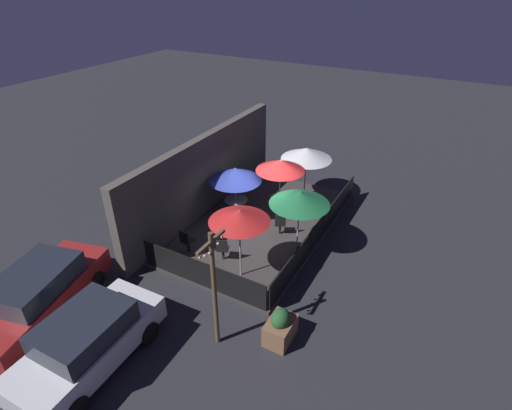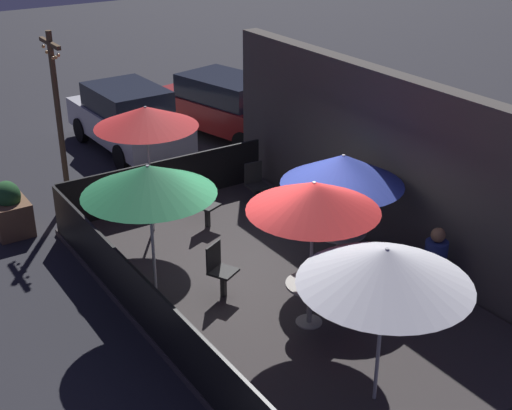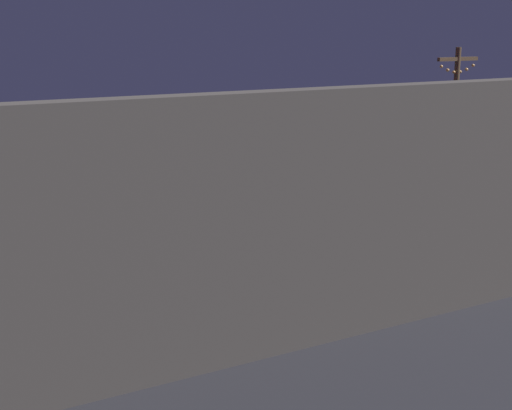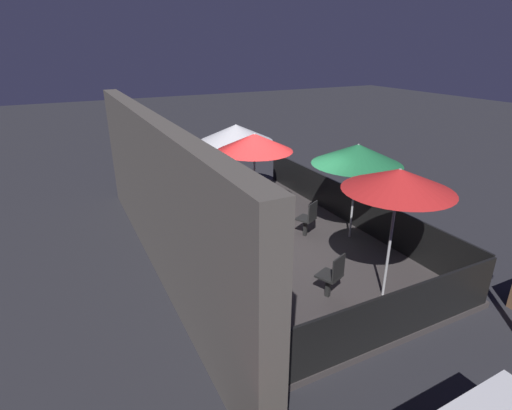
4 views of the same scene
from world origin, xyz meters
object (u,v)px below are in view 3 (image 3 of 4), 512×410
at_px(dining_table_1, 202,241).
at_px(light_post, 454,121).
at_px(patio_umbrella_3, 385,115).
at_px(patio_chair_2, 397,219).
at_px(dining_table_0, 304,252).
at_px(patio_umbrella_2, 76,160).
at_px(patio_chair_1, 257,222).
at_px(patio_umbrella_1, 200,144).
at_px(patio_chair_0, 459,235).
at_px(patron_0, 243,290).
at_px(planter_box, 376,183).
at_px(patio_umbrella_4, 256,127).
at_px(patio_umbrella_0, 306,171).

bearing_deg(dining_table_1, light_post, -167.98).
relative_size(patio_umbrella_3, patio_chair_2, 2.75).
bearing_deg(dining_table_0, patio_umbrella_2, -30.86).
height_order(dining_table_0, patio_chair_1, patio_chair_1).
relative_size(patio_umbrella_1, patio_chair_0, 2.55).
distance_m(patio_chair_2, patron_0, 4.62).
bearing_deg(patio_umbrella_3, planter_box, -126.59).
relative_size(patio_umbrella_4, light_post, 0.64).
xyz_separation_m(patio_umbrella_1, patio_umbrella_2, (1.87, -0.33, -0.13)).
bearing_deg(patio_umbrella_0, patio_umbrella_3, -146.40).
xyz_separation_m(dining_table_0, patio_chair_1, (-0.37, -2.17, -0.10)).
distance_m(dining_table_0, planter_box, 6.45).
height_order(patron_0, light_post, light_post).
height_order(patio_umbrella_4, patio_chair_0, patio_umbrella_4).
height_order(patio_umbrella_1, patio_umbrella_4, patio_umbrella_1).
height_order(patio_umbrella_3, light_post, light_post).
bearing_deg(patron_0, patio_umbrella_1, -54.55).
xyz_separation_m(patio_umbrella_1, patio_chair_2, (-3.80, 0.30, -1.65)).
distance_m(patio_umbrella_2, planter_box, 8.30).
xyz_separation_m(dining_table_0, light_post, (-5.68, -2.86, 1.31)).
height_order(patio_umbrella_4, patron_0, patio_umbrella_4).
bearing_deg(patio_umbrella_4, dining_table_1, 40.72).
height_order(patio_umbrella_2, dining_table_0, patio_umbrella_2).
relative_size(patio_chair_1, planter_box, 0.86).
height_order(patio_chair_0, patio_chair_2, patio_chair_0).
xyz_separation_m(patio_umbrella_3, dining_table_1, (4.17, 0.64, -1.74)).
bearing_deg(patron_0, patio_chair_2, -109.53).
bearing_deg(planter_box, patio_umbrella_4, 17.51).
bearing_deg(light_post, patio_umbrella_0, 26.72).
bearing_deg(light_post, patio_chair_1, 7.44).
height_order(patio_umbrella_1, patio_chair_1, patio_umbrella_1).
xyz_separation_m(dining_table_0, patio_chair_2, (-2.73, -1.12, -0.11)).
relative_size(dining_table_0, light_post, 0.26).
bearing_deg(patio_umbrella_2, dining_table_0, 149.14).
distance_m(patio_umbrella_0, patron_0, 2.15).
bearing_deg(patio_umbrella_0, planter_box, -137.90).
xyz_separation_m(patio_umbrella_3, patio_chair_0, (0.14, 2.29, -1.79)).
relative_size(dining_table_0, patio_chair_1, 1.02).
bearing_deg(planter_box, patio_umbrella_3, 53.41).
distance_m(dining_table_1, patio_chair_2, 3.81).
relative_size(patio_chair_0, patio_chair_2, 1.02).
distance_m(patio_umbrella_1, dining_table_0, 2.35).
relative_size(dining_table_0, patio_chair_2, 1.03).
xyz_separation_m(patio_chair_1, patio_chair_2, (-2.36, 1.04, -0.01)).
bearing_deg(patio_umbrella_1, patio_umbrella_0, 126.77).
bearing_deg(patio_umbrella_0, patio_umbrella_4, -105.65).
bearing_deg(patio_chair_2, patio_umbrella_3, -134.19).
bearing_deg(patio_umbrella_3, patio_chair_1, -2.17).
height_order(dining_table_1, planter_box, planter_box).
bearing_deg(dining_table_1, patio_umbrella_1, 90.00).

